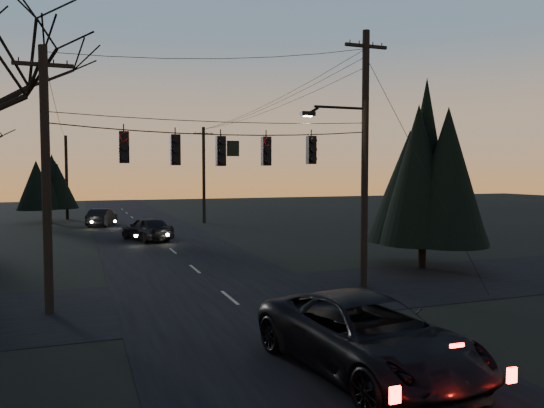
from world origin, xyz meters
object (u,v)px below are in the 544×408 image
object	(u,v)px
evergreen_right	(424,166)
suv_near	(367,336)
sedan_oncoming_a	(147,229)
utility_pole_far_r	(204,223)
utility_pole_right	(363,287)
utility_pole_left	(50,313)
sedan_oncoming_b	(102,218)
utility_pole_far_l	(68,219)

from	to	relation	value
evergreen_right	suv_near	size ratio (longest dim) A/B	1.38
sedan_oncoming_a	utility_pole_far_r	bearing A→B (deg)	-140.37
utility_pole_far_r	evergreen_right	world-z (taller)	evergreen_right
utility_pole_right	utility_pole_far_r	world-z (taller)	utility_pole_right
utility_pole_left	utility_pole_far_r	world-z (taller)	same
sedan_oncoming_b	utility_pole_far_l	bearing A→B (deg)	-52.46
utility_pole_right	sedan_oncoming_b	distance (m)	29.51
utility_pole_right	suv_near	distance (m)	9.22
suv_near	utility_pole_far_r	bearing A→B (deg)	75.80
utility_pole_right	suv_near	xyz separation A→B (m)	(-4.54, -7.98, 0.86)
utility_pole_right	suv_near	world-z (taller)	utility_pole_right
utility_pole_far_l	utility_pole_left	bearing A→B (deg)	-90.00
sedan_oncoming_a	utility_pole_right	bearing A→B (deg)	90.15
utility_pole_left	suv_near	bearing A→B (deg)	-48.88
utility_pole_right	sedan_oncoming_a	xyz separation A→B (m)	(-6.30, 17.32, 0.79)
evergreen_right	utility_pole_far_r	bearing A→B (deg)	100.39
utility_pole_right	sedan_oncoming_a	size ratio (longest dim) A/B	2.15
utility_pole_far_l	sedan_oncoming_a	distance (m)	19.41
utility_pole_far_r	sedan_oncoming_a	distance (m)	12.43
utility_pole_left	utility_pole_right	bearing A→B (deg)	0.00
utility_pole_far_l	sedan_oncoming_b	size ratio (longest dim) A/B	1.82
evergreen_right	suv_near	world-z (taller)	evergreen_right
suv_near	sedan_oncoming_a	size ratio (longest dim) A/B	1.33
utility_pole_far_r	suv_near	xyz separation A→B (m)	(-4.54, -35.98, 0.86)
utility_pole_left	suv_near	size ratio (longest dim) A/B	1.38
utility_pole_right	evergreen_right	distance (m)	7.21
sedan_oncoming_b	utility_pole_right	bearing A→B (deg)	124.61
suv_near	sedan_oncoming_a	bearing A→B (deg)	86.98
utility_pole_far_r	sedan_oncoming_a	bearing A→B (deg)	-120.53
utility_pole_far_r	evergreen_right	size ratio (longest dim) A/B	1.00
utility_pole_far_r	utility_pole_far_l	xyz separation A→B (m)	(-11.50, 8.00, 0.00)
utility_pole_right	utility_pole_far_r	bearing A→B (deg)	90.00
evergreen_right	utility_pole_far_l	bearing A→B (deg)	115.82
evergreen_right	sedan_oncoming_a	xyz separation A→B (m)	(-10.95, 14.70, -4.05)
utility_pole_right	sedan_oncoming_a	world-z (taller)	utility_pole_right
utility_pole_left	utility_pole_far_l	size ratio (longest dim) A/B	1.06
utility_pole_right	utility_pole_far_l	xyz separation A→B (m)	(-11.50, 36.00, 0.00)
evergreen_right	sedan_oncoming_b	size ratio (longest dim) A/B	1.93
utility_pole_right	utility_pole_far_l	bearing A→B (deg)	107.72
evergreen_right	sedan_oncoming_b	bearing A→B (deg)	117.49
utility_pole_right	utility_pole_far_r	distance (m)	28.00
evergreen_right	sedan_oncoming_b	distance (m)	29.13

